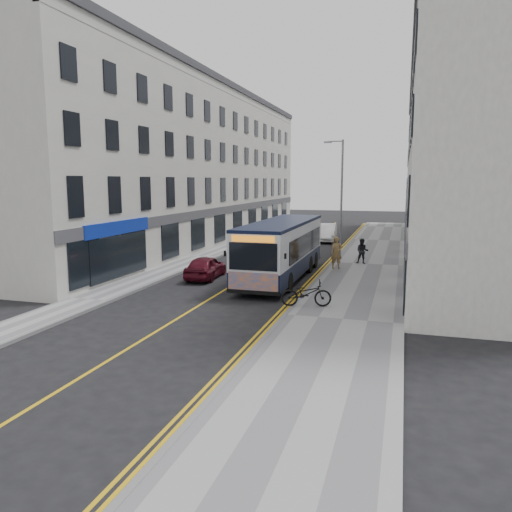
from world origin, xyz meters
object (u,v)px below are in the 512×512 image
Objects in this scene: city_bus at (282,247)px; car_white at (326,233)px; bicycle at (306,293)px; pedestrian_near at (337,253)px; pedestrian_far at (362,251)px; streetlamp at (340,195)px; car_maroon at (206,267)px.

car_white is at bearing 90.70° from city_bus.
pedestrian_near is (0.02, 9.42, 0.40)m from bicycle.
pedestrian_near reaches higher than bicycle.
pedestrian_near reaches higher than car_white.
pedestrian_far is 0.34× the size of car_white.
city_bus reaches higher than bicycle.
car_maroon is at bearing -125.02° from streetlamp.
city_bus is at bearing -93.64° from car_white.
pedestrian_far reaches higher than car_maroon.
car_maroon is at bearing -105.86° from car_white.
city_bus is 5.71× the size of pedestrian_near.
car_white is (-2.76, 14.14, -0.30)m from pedestrian_near.
car_white is (-4.10, 11.93, -0.15)m from pedestrian_far.
bicycle is (2.52, -6.09, -1.05)m from city_bus.
car_maroon is at bearing 39.56° from bicycle.
streetlamp is 0.74× the size of city_bus.
bicycle is at bearing -67.48° from city_bus.
pedestrian_far reaches higher than car_white.
streetlamp is 10.74m from car_white.
city_bus is 2.31× the size of car_white.
streetlamp reaches higher than pedestrian_near.
pedestrian_far is at bearing -50.55° from streetlamp.
streetlamp is 8.37m from city_bus.
city_bus is 2.91× the size of car_maroon.
pedestrian_near reaches higher than pedestrian_far.
car_white is at bearing 110.38° from pedestrian_far.
pedestrian_far is (1.73, -2.10, -3.46)m from streetlamp.
car_white is (-0.21, 17.47, -0.95)m from city_bus.
car_white is at bearing -104.98° from car_maroon.
pedestrian_near is at bearing -13.59° from bicycle.
pedestrian_far is (1.34, 2.21, -0.15)m from pedestrian_near.
city_bus is (-2.16, -7.64, -2.66)m from streetlamp.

